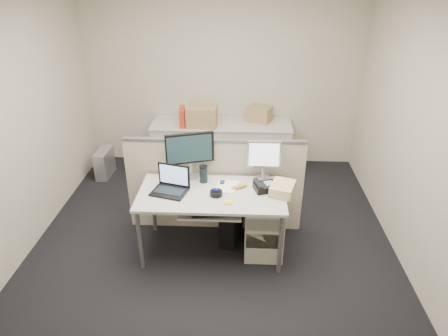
{
  "coord_description": "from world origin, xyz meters",
  "views": [
    {
      "loc": [
        0.29,
        -3.48,
        2.84
      ],
      "look_at": [
        0.12,
        0.15,
        0.94
      ],
      "focal_mm": 32.0,
      "sensor_mm": 36.0,
      "label": 1
    }
  ],
  "objects_px": {
    "monitor_main": "(190,156)",
    "desk": "(212,198)",
    "laptop": "(169,181)",
    "desk_phone": "(265,187)"
  },
  "relations": [
    {
      "from": "monitor_main",
      "to": "desk",
      "type": "bearing_deg",
      "value": -68.8
    },
    {
      "from": "laptop",
      "to": "desk_phone",
      "type": "relative_size",
      "value": 1.59
    },
    {
      "from": "monitor_main",
      "to": "desk_phone",
      "type": "distance_m",
      "value": 0.86
    },
    {
      "from": "desk",
      "to": "laptop",
      "type": "xyz_separation_m",
      "value": [
        -0.43,
        -0.02,
        0.2
      ]
    },
    {
      "from": "laptop",
      "to": "desk_phone",
      "type": "distance_m",
      "value": 0.99
    },
    {
      "from": "monitor_main",
      "to": "desk_phone",
      "type": "bearing_deg",
      "value": -33.53
    },
    {
      "from": "desk",
      "to": "monitor_main",
      "type": "height_order",
      "value": "monitor_main"
    },
    {
      "from": "monitor_main",
      "to": "laptop",
      "type": "distance_m",
      "value": 0.41
    },
    {
      "from": "monitor_main",
      "to": "laptop",
      "type": "relative_size",
      "value": 1.49
    },
    {
      "from": "monitor_main",
      "to": "desk_phone",
      "type": "height_order",
      "value": "monitor_main"
    }
  ]
}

